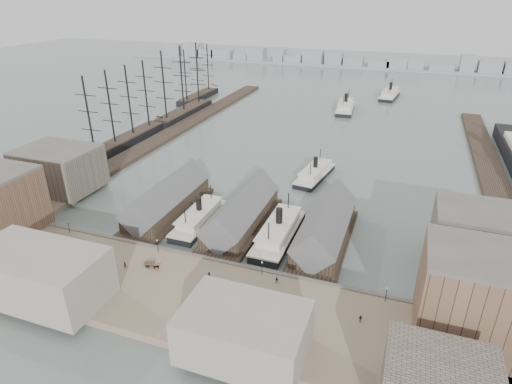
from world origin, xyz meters
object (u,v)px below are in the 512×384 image
at_px(tram, 443,343).
at_px(horse_cart_right, 283,315).
at_px(horse_cart_left, 98,253).
at_px(horse_cart_center, 154,266).
at_px(ferry_docked_west, 200,217).

bearing_deg(tram, horse_cart_right, -171.23).
height_order(horse_cart_left, horse_cart_center, horse_cart_left).
relative_size(horse_cart_center, horse_cart_right, 1.04).
distance_m(horse_cart_left, horse_cart_center, 17.40).
height_order(ferry_docked_west, horse_cart_right, ferry_docked_west).
bearing_deg(tram, horse_cart_left, -177.17).
bearing_deg(ferry_docked_west, tram, -24.88).
bearing_deg(horse_cart_left, horse_cart_center, -84.25).
relative_size(ferry_docked_west, horse_cart_left, 5.69).
xyz_separation_m(ferry_docked_west, horse_cart_right, (37.30, -34.07, 0.49)).
bearing_deg(horse_cart_left, ferry_docked_west, -24.34).
height_order(horse_cart_left, horse_cart_right, horse_cart_left).
bearing_deg(horse_cart_center, tram, -108.55).
bearing_deg(ferry_docked_west, horse_cart_center, -87.82).
xyz_separation_m(ferry_docked_west, horse_cart_center, (1.07, -28.04, 0.51)).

